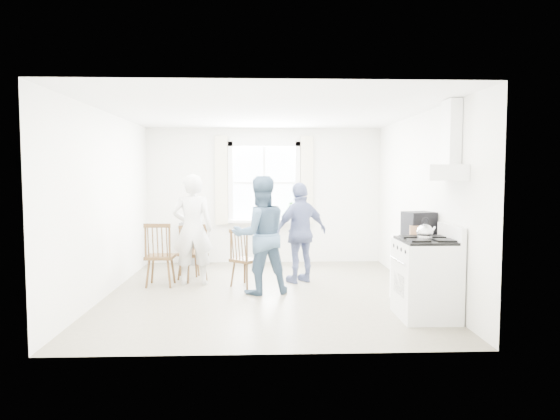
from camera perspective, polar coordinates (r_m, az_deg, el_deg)
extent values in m
cube|color=gray|center=(7.37, -1.66, -9.47)|extent=(4.62, 5.12, 0.02)
cube|color=white|center=(9.69, -1.81, 1.65)|extent=(4.62, 0.04, 2.64)
cube|color=white|center=(4.66, -1.41, -1.09)|extent=(4.62, 0.04, 2.64)
cube|color=white|center=(7.50, -19.29, 0.68)|extent=(0.04, 5.12, 2.64)
cube|color=white|center=(7.54, 15.84, 0.77)|extent=(0.04, 5.12, 2.64)
cube|color=white|center=(7.21, -1.70, 11.20)|extent=(4.62, 5.12, 0.02)
cube|color=white|center=(9.65, -1.82, 3.12)|extent=(1.20, 0.02, 1.40)
cube|color=white|center=(9.63, -1.83, 7.55)|extent=(1.38, 0.09, 0.09)
cube|color=white|center=(9.66, -1.81, -1.30)|extent=(1.38, 0.09, 0.09)
cube|color=white|center=(9.63, -5.66, 3.10)|extent=(0.09, 0.09, 1.58)
cube|color=white|center=(9.64, 2.03, 3.12)|extent=(0.09, 0.09, 1.58)
cube|color=white|center=(9.58, -1.80, -1.26)|extent=(1.38, 0.24, 0.06)
cube|color=#F1E7C6|center=(9.63, -6.71, 3.39)|extent=(0.24, 0.05, 1.70)
cube|color=#F1E7C6|center=(9.64, 3.07, 3.41)|extent=(0.24, 0.05, 1.70)
cube|color=white|center=(6.17, 17.58, 4.10)|extent=(0.45, 0.76, 0.18)
cube|color=white|center=(6.24, 18.99, 8.38)|extent=(0.14, 0.30, 0.76)
cube|color=slate|center=(9.67, -10.13, -3.77)|extent=(0.40, 0.30, 0.80)
cube|color=white|center=(6.26, 16.32, -7.67)|extent=(0.65, 0.76, 0.92)
cube|color=black|center=(6.18, 16.41, -3.36)|extent=(0.61, 0.72, 0.03)
cube|color=white|center=(6.27, 18.99, -2.53)|extent=(0.06, 0.76, 0.20)
cylinder|color=silver|center=(6.12, 13.29, -5.61)|extent=(0.02, 0.61, 0.02)
sphere|color=silver|center=(6.09, 16.23, -2.42)|extent=(0.19, 0.19, 0.19)
cylinder|color=silver|center=(6.10, 16.22, -2.95)|extent=(0.17, 0.17, 0.04)
torus|color=black|center=(6.08, 16.25, -1.36)|extent=(0.12, 0.06, 0.12)
cube|color=white|center=(6.94, 15.07, -6.58)|extent=(0.50, 0.55, 0.90)
cube|color=black|center=(6.86, 15.57, -2.18)|extent=(0.43, 0.40, 0.17)
cube|color=black|center=(6.84, 15.60, -0.84)|extent=(0.43, 0.40, 0.15)
cube|color=#A97751|center=(6.72, 15.64, -2.37)|extent=(0.28, 0.22, 0.16)
cube|color=#462D16|center=(8.74, -10.16, -4.68)|extent=(0.37, 0.36, 0.04)
cube|color=#462D16|center=(8.55, -10.35, -3.28)|extent=(0.35, 0.06, 0.47)
cylinder|color=#462D16|center=(8.77, -10.15, -6.00)|extent=(0.03, 0.03, 0.37)
cube|color=#462D16|center=(7.92, -13.51, -5.22)|extent=(0.43, 0.41, 0.05)
cube|color=#462D16|center=(7.71, -13.85, -3.45)|extent=(0.40, 0.07, 0.54)
cylinder|color=#462D16|center=(7.97, -13.48, -6.88)|extent=(0.04, 0.04, 0.43)
cube|color=#462D16|center=(8.21, -10.01, -5.04)|extent=(0.54, 0.54, 0.05)
cube|color=#462D16|center=(8.03, -9.43, -3.41)|extent=(0.33, 0.27, 0.51)
cylinder|color=#462D16|center=(8.25, -9.99, -6.55)|extent=(0.03, 0.03, 0.40)
imported|color=silver|center=(7.86, -9.96, -2.21)|extent=(0.67, 0.67, 1.72)
imported|color=#3F5A76|center=(7.17, -2.26, -2.88)|extent=(1.02, 1.02, 1.69)
imported|color=navy|center=(7.91, 2.39, -2.60)|extent=(1.26, 1.26, 1.59)
imported|color=#326F31|center=(9.56, 1.03, -0.04)|extent=(0.24, 0.24, 0.35)
cube|color=#462D16|center=(7.69, -3.94, -5.73)|extent=(0.52, 0.52, 0.05)
cube|color=#462D16|center=(7.53, -4.78, -4.07)|extent=(0.31, 0.27, 0.49)
cylinder|color=#462D16|center=(7.73, -3.93, -7.28)|extent=(0.03, 0.03, 0.39)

